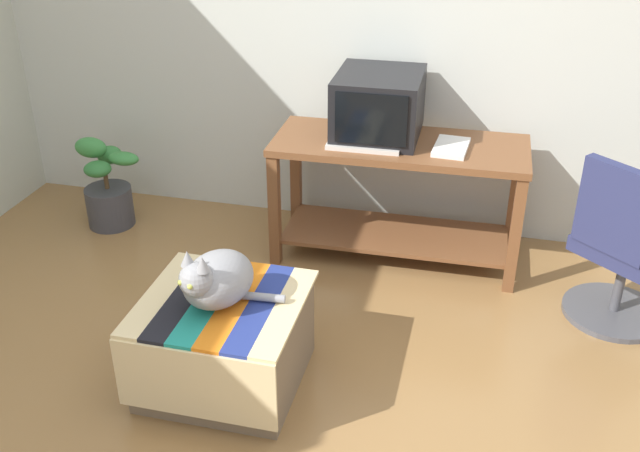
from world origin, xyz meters
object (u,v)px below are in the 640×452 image
object	(u,v)px
tv_monitor	(378,106)
book	(451,147)
ottoman_with_blanket	(224,342)
potted_plant	(108,190)
office_chair	(621,254)
keyboard	(364,146)
cat	(216,279)
desk	(398,180)

from	to	relation	value
tv_monitor	book	bearing A→B (deg)	-16.31
tv_monitor	ottoman_with_blanket	bearing A→B (deg)	-108.23
potted_plant	office_chair	bearing A→B (deg)	-6.35
keyboard	book	xyz separation A→B (m)	(0.46, 0.09, 0.00)
tv_monitor	book	distance (m)	0.47
book	office_chair	xyz separation A→B (m)	(0.89, -0.34, -0.34)
tv_monitor	keyboard	world-z (taller)	tv_monitor
book	cat	size ratio (longest dim) A/B	0.61
tv_monitor	office_chair	size ratio (longest dim) A/B	0.61
keyboard	potted_plant	size ratio (longest dim) A/B	0.69
cat	potted_plant	size ratio (longest dim) A/B	0.80
book	ottoman_with_blanket	world-z (taller)	book
desk	ottoman_with_blanket	world-z (taller)	desk
ottoman_with_blanket	potted_plant	distance (m)	1.78
tv_monitor	potted_plant	size ratio (longest dim) A/B	0.93
ottoman_with_blanket	cat	bearing A→B (deg)	-104.10
desk	tv_monitor	xyz separation A→B (m)	(-0.14, 0.08, 0.40)
cat	desk	bearing A→B (deg)	86.95
desk	keyboard	world-z (taller)	keyboard
tv_monitor	keyboard	xyz separation A→B (m)	(-0.04, -0.21, -0.16)
keyboard	cat	bearing A→B (deg)	-109.36
keyboard	potted_plant	distance (m)	1.72
ottoman_with_blanket	office_chair	bearing A→B (deg)	28.23
ottoman_with_blanket	potted_plant	bearing A→B (deg)	134.59
book	potted_plant	size ratio (longest dim) A/B	0.49
desk	tv_monitor	bearing A→B (deg)	150.04
cat	keyboard	bearing A→B (deg)	92.04
ottoman_with_blanket	cat	size ratio (longest dim) A/B	1.52
desk	potted_plant	size ratio (longest dim) A/B	2.45
book	keyboard	bearing A→B (deg)	-164.74
book	potted_plant	xyz separation A→B (m)	(-2.10, -0.01, -0.50)
desk	keyboard	xyz separation A→B (m)	(-0.18, -0.13, 0.24)
keyboard	book	bearing A→B (deg)	10.32
tv_monitor	office_chair	xyz separation A→B (m)	(1.31, -0.46, -0.50)
cat	office_chair	bearing A→B (deg)	49.01
office_chair	cat	bearing A→B (deg)	68.34
book	desk	bearing A→B (deg)	176.29
keyboard	cat	xyz separation A→B (m)	(-0.40, -1.21, -0.16)
tv_monitor	cat	distance (m)	1.52
tv_monitor	keyboard	distance (m)	0.27
keyboard	office_chair	size ratio (longest dim) A/B	0.45
tv_monitor	cat	bearing A→B (deg)	-108.18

